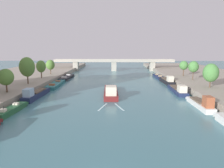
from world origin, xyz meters
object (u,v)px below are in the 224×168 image
(moored_boat_right_second, at_px, (178,90))
(tree_left_midway, at_px, (41,66))
(moored_boat_left_gap_after, at_px, (11,110))
(moored_boat_left_midway, at_px, (67,77))
(tree_left_by_lamp, at_px, (50,65))
(tree_right_past_mid, at_px, (193,67))
(moored_boat_right_far, at_px, (167,81))
(tree_left_past_mid, at_px, (27,67))
(moored_boat_left_lone, at_px, (36,94))
(tree_right_third, at_px, (184,65))
(barge_midriver, at_px, (111,91))
(moored_boat_right_upstream, at_px, (201,103))
(moored_boat_right_midway, at_px, (158,76))
(bridge_far, at_px, (114,63))
(moored_boat_left_near, at_px, (56,84))
(tree_right_midway, at_px, (211,73))
(tree_left_third, at_px, (6,77))

(moored_boat_right_second, distance_m, tree_left_midway, 48.42)
(tree_left_midway, bearing_deg, moored_boat_left_gap_after, -79.59)
(moored_boat_left_midway, height_order, tree_left_midway, tree_left_midway)
(tree_left_by_lamp, relative_size, tree_right_past_mid, 0.93)
(moored_boat_right_far, distance_m, tree_left_past_mid, 47.91)
(moored_boat_left_midway, distance_m, tree_left_midway, 14.41)
(moored_boat_left_lone, xyz_separation_m, tree_left_midway, (-6.72, 23.61, 5.10))
(moored_boat_left_gap_after, relative_size, tree_left_past_mid, 1.31)
(tree_right_past_mid, distance_m, tree_right_third, 10.89)
(tree_left_past_mid, distance_m, tree_left_midway, 12.64)
(tree_left_by_lamp, bearing_deg, tree_left_past_mid, -88.81)
(moored_boat_left_lone, distance_m, tree_right_third, 56.70)
(barge_midriver, distance_m, tree_left_by_lamp, 41.39)
(moored_boat_right_upstream, bearing_deg, moored_boat_right_midway, 89.83)
(tree_left_by_lamp, distance_m, bridge_far, 40.91)
(moored_boat_right_midway, bearing_deg, moored_boat_left_near, -151.15)
(moored_boat_right_far, bearing_deg, tree_left_by_lamp, 165.70)
(moored_boat_right_second, height_order, tree_right_past_mid, tree_right_past_mid)
(moored_boat_left_midway, bearing_deg, tree_right_midway, -31.94)
(moored_boat_left_lone, distance_m, tree_right_midway, 47.55)
(moored_boat_left_near, xyz_separation_m, bridge_far, (19.33, 49.07, 3.73))
(barge_midriver, relative_size, moored_boat_left_near, 1.08)
(moored_boat_right_second, xyz_separation_m, tree_right_third, (8.77, 23.34, 5.14))
(tree_left_third, bearing_deg, tree_right_midway, 7.90)
(barge_midriver, bearing_deg, tree_left_third, -168.16)
(moored_boat_right_upstream, relative_size, tree_right_past_mid, 1.86)
(tree_right_past_mid, bearing_deg, tree_right_midway, -91.23)
(tree_left_by_lamp, bearing_deg, moored_boat_right_far, -14.30)
(tree_right_third, bearing_deg, moored_boat_left_near, -164.29)
(tree_right_past_mid, xyz_separation_m, bridge_far, (-27.74, 46.67, -2.13))
(moored_boat_right_second, height_order, moored_boat_right_far, moored_boat_right_far)
(moored_boat_left_lone, height_order, tree_left_midway, tree_left_midway)
(tree_left_past_mid, height_order, tree_left_midway, tree_left_past_mid)
(moored_boat_left_lone, relative_size, tree_left_third, 2.46)
(moored_boat_right_far, bearing_deg, tree_left_past_mid, -164.62)
(tree_left_past_mid, relative_size, tree_left_by_lamp, 1.35)
(moored_boat_right_midway, bearing_deg, tree_left_third, -138.39)
(tree_left_midway, relative_size, bridge_far, 0.10)
(moored_boat_left_midway, relative_size, moored_boat_right_second, 1.12)
(tree_left_third, bearing_deg, moored_boat_right_upstream, -8.58)
(moored_boat_left_lone, bearing_deg, moored_boat_right_second, 10.88)
(barge_midriver, relative_size, moored_boat_left_lone, 1.27)
(tree_right_past_mid, bearing_deg, tree_left_past_mid, -170.61)
(moored_boat_right_second, height_order, tree_left_third, tree_left_third)
(moored_boat_left_gap_after, height_order, moored_boat_right_upstream, moored_boat_right_upstream)
(tree_left_past_mid, bearing_deg, tree_right_third, 20.15)
(moored_boat_left_gap_after, bearing_deg, moored_boat_left_midway, 90.19)
(tree_left_third, height_order, tree_left_by_lamp, tree_left_by_lamp)
(moored_boat_right_upstream, distance_m, tree_right_midway, 17.11)
(moored_boat_right_midway, height_order, tree_left_past_mid, tree_left_past_mid)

